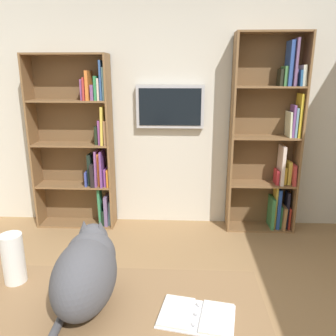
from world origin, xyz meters
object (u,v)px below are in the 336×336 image
object	(u,v)px
wall_mounted_tv	(170,107)
open_binder	(197,316)
bookshelf_right	(82,145)
paper_towel_roll	(13,258)
bookshelf_left	(272,141)
desk	(108,330)
cat	(87,269)

from	to	relation	value
wall_mounted_tv	open_binder	size ratio (longest dim) A/B	2.10
open_binder	bookshelf_right	bearing A→B (deg)	-63.59
wall_mounted_tv	open_binder	distance (m)	2.68
bookshelf_right	paper_towel_roll	xyz separation A→B (m)	(-0.32, 2.28, -0.10)
bookshelf_left	bookshelf_right	bearing A→B (deg)	0.00
desk	paper_towel_roll	size ratio (longest dim) A/B	5.57
bookshelf_left	desk	bearing A→B (deg)	61.80
cat	paper_towel_roll	size ratio (longest dim) A/B	2.27
desk	open_binder	distance (m)	0.43
cat	desk	bearing A→B (deg)	155.07
desk	paper_towel_roll	world-z (taller)	paper_towel_roll
bookshelf_right	desk	size ratio (longest dim) A/B	1.36
bookshelf_right	paper_towel_roll	bearing A→B (deg)	97.99
bookshelf_left	cat	xyz separation A→B (m)	(1.42, 2.43, -0.12)
bookshelf_left	cat	size ratio (longest dim) A/B	3.69
open_binder	paper_towel_roll	world-z (taller)	paper_towel_roll
bookshelf_right	paper_towel_roll	distance (m)	2.30
wall_mounted_tv	bookshelf_right	bearing A→B (deg)	4.62
bookshelf_right	wall_mounted_tv	world-z (taller)	bookshelf_right
bookshelf_right	desk	bearing A→B (deg)	108.69
bookshelf_right	desk	xyz separation A→B (m)	(-0.84, 2.47, -0.34)
bookshelf_right	bookshelf_left	bearing A→B (deg)	-180.00
cat	open_binder	xyz separation A→B (m)	(-0.50, 0.08, -0.17)
bookshelf_left	wall_mounted_tv	bearing A→B (deg)	-4.08
bookshelf_left	open_binder	size ratio (longest dim) A/B	6.02
wall_mounted_tv	open_binder	world-z (taller)	wall_mounted_tv
bookshelf_right	wall_mounted_tv	distance (m)	1.11
bookshelf_left	open_binder	distance (m)	2.68
bookshelf_left	open_binder	bearing A→B (deg)	69.91
bookshelf_left	bookshelf_right	world-z (taller)	bookshelf_left
bookshelf_right	desk	world-z (taller)	bookshelf_right
cat	paper_towel_roll	distance (m)	0.45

